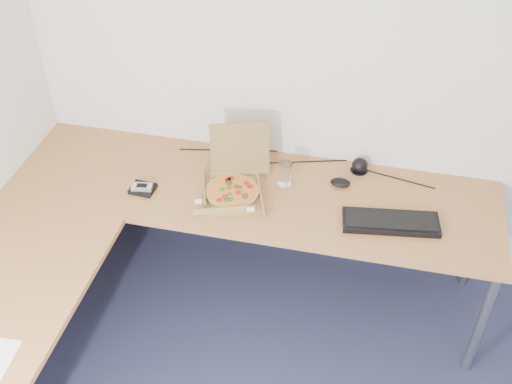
% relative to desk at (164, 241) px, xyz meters
% --- Properties ---
extents(room_shell, '(3.50, 3.50, 2.50)m').
position_rel_desk_xyz_m(room_shell, '(0.82, -0.97, 0.55)').
color(room_shell, silver).
rests_on(room_shell, ground).
extents(desk, '(2.50, 2.20, 0.73)m').
position_rel_desk_xyz_m(desk, '(0.00, 0.00, 0.00)').
color(desk, '#B5763F').
rests_on(desk, ground).
extents(pizza_box, '(0.30, 0.35, 0.31)m').
position_rel_desk_xyz_m(pizza_box, '(0.24, 0.38, 0.07)').
color(pizza_box, '#A17B44').
rests_on(pizza_box, desk).
extents(drinking_glass, '(0.07, 0.07, 0.13)m').
position_rel_desk_xyz_m(drinking_glass, '(0.48, 0.51, 0.09)').
color(drinking_glass, white).
rests_on(drinking_glass, desk).
extents(keyboard, '(0.48, 0.22, 0.03)m').
position_rel_desk_xyz_m(keyboard, '(1.03, 0.32, 0.04)').
color(keyboard, black).
rests_on(keyboard, desk).
extents(mouse, '(0.12, 0.10, 0.04)m').
position_rel_desk_xyz_m(mouse, '(0.76, 0.56, 0.05)').
color(mouse, black).
rests_on(mouse, desk).
extents(wallet, '(0.13, 0.11, 0.02)m').
position_rel_desk_xyz_m(wallet, '(-0.22, 0.30, 0.04)').
color(wallet, black).
rests_on(wallet, desk).
extents(phone, '(0.11, 0.07, 0.02)m').
position_rel_desk_xyz_m(phone, '(-0.21, 0.29, 0.06)').
color(phone, '#B2B5BA').
rests_on(phone, wallet).
extents(dome_speaker, '(0.09, 0.09, 0.08)m').
position_rel_desk_xyz_m(dome_speaker, '(0.84, 0.71, 0.07)').
color(dome_speaker, black).
rests_on(dome_speaker, desk).
extents(cable_bundle, '(0.67, 0.14, 0.01)m').
position_rel_desk_xyz_m(cable_bundle, '(0.52, 0.71, 0.03)').
color(cable_bundle, black).
rests_on(cable_bundle, desk).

